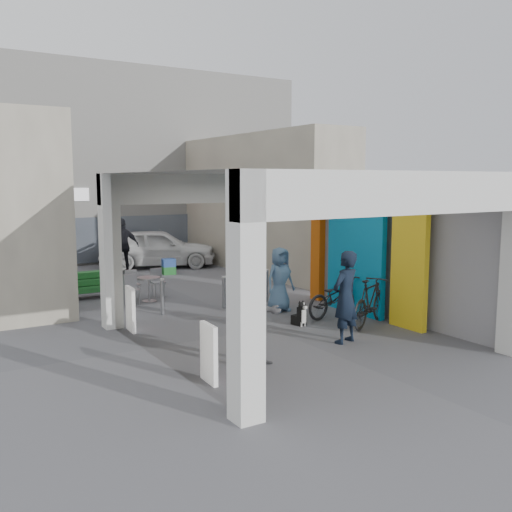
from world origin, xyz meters
TOP-DOWN VIEW (x-y plane):
  - ground at (0.00, 0.00)m, footprint 90.00×90.00m
  - arcade_canopy at (0.54, -0.82)m, footprint 6.40×6.45m
  - far_building at (-0.00, 13.99)m, footprint 18.00×4.08m
  - plaza_bldg_left at (-4.50, 7.50)m, footprint 2.00×9.00m
  - plaza_bldg_right at (4.50, 7.50)m, footprint 2.00×9.00m
  - bollard_left at (-1.55, 2.55)m, footprint 0.09×0.09m
  - bollard_center at (0.14, 2.45)m, footprint 0.09×0.09m
  - bollard_right at (1.49, 2.45)m, footprint 0.09×0.09m
  - advert_board_near at (-2.75, -2.37)m, footprint 0.12×0.55m
  - advert_board_far at (-2.75, 1.48)m, footprint 0.14×0.55m
  - cafe_set at (-1.35, 4.52)m, footprint 1.35×1.09m
  - produce_stand at (-2.57, 5.60)m, footprint 1.12×0.61m
  - crate_stack at (1.04, 8.26)m, footprint 0.50×0.41m
  - border_collie at (0.77, -0.11)m, footprint 0.22×0.44m
  - man_with_dog at (0.72, -1.73)m, footprint 0.80×0.63m
  - man_back_turned at (-1.59, -2.09)m, footprint 0.91×0.72m
  - man_elderly at (1.20, 1.37)m, footprint 0.84×0.58m
  - man_crates at (-0.31, 9.21)m, footprint 1.19×0.51m
  - bicycle_front at (2.03, 0.15)m, footprint 1.94×0.90m
  - bicycle_rear at (2.15, -0.95)m, footprint 1.91×1.27m
  - white_van at (1.37, 10.09)m, footprint 4.75×3.31m

SIDE VIEW (x-z plane):
  - ground at x=0.00m, z-range 0.00..0.00m
  - border_collie at x=0.77m, z-range -0.06..0.54m
  - crate_stack at x=1.04m, z-range 0.00..0.56m
  - cafe_set at x=-1.35m, z-range -0.12..0.70m
  - produce_stand at x=-2.57m, z-range -0.08..0.66m
  - bollard_center at x=0.14m, z-range 0.00..0.83m
  - bollard_right at x=1.49m, z-range 0.00..0.90m
  - bollard_left at x=-1.55m, z-range 0.00..0.90m
  - bicycle_front at x=2.03m, z-range 0.00..0.98m
  - advert_board_near at x=-2.75m, z-range 0.01..1.01m
  - advert_board_far at x=-2.75m, z-range 0.01..1.01m
  - bicycle_rear at x=2.15m, z-range 0.00..1.12m
  - white_van at x=1.37m, z-range 0.00..1.50m
  - man_elderly at x=1.20m, z-range 0.00..1.65m
  - man_back_turned at x=-1.59m, z-range 0.00..1.84m
  - man_with_dog at x=0.72m, z-range 0.00..1.92m
  - man_crates at x=-0.31m, z-range 0.00..2.01m
  - arcade_canopy at x=0.54m, z-range -0.90..5.50m
  - plaza_bldg_left at x=-4.50m, z-range 0.00..5.00m
  - plaza_bldg_right at x=4.50m, z-range 0.00..5.00m
  - far_building at x=0.00m, z-range -0.01..7.99m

